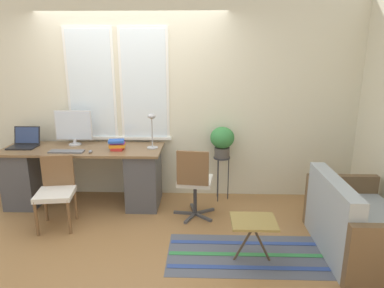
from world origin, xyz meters
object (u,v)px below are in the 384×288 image
mouse (90,151)px  book_stack (117,145)px  folding_stool (254,224)px  desk_lamp (152,126)px  desk_chair_wooden (56,190)px  couch_loveseat (358,228)px  keyboard (67,151)px  monitor (74,127)px  laptop (24,143)px  plant_stand (222,163)px  office_chair_swivel (194,181)px  potted_plant (222,140)px

mouse → book_stack: 0.34m
mouse → folding_stool: bearing=-28.8°
mouse → desk_lamp: 0.83m
mouse → desk_chair_wooden: bearing=-128.4°
desk_chair_wooden → couch_loveseat: size_ratio=0.64×
keyboard → mouse: 0.31m
book_stack → desk_chair_wooden: book_stack is taller
mouse → couch_loveseat: mouse is taller
monitor → desk_chair_wooden: 0.95m
keyboard → desk_chair_wooden: bearing=-89.4°
desk_lamp → couch_loveseat: (2.24, -1.09, -0.81)m
book_stack → desk_chair_wooden: bearing=-138.6°
desk_chair_wooden → folding_stool: (2.19, -0.65, -0.05)m
laptop → book_stack: bearing=-4.9°
laptop → monitor: monitor is taller
folding_stool → plant_stand: bearing=99.2°
desk_lamp → desk_chair_wooden: size_ratio=0.56×
office_chair_swivel → desk_chair_wooden: bearing=15.3°
desk_chair_wooden → mouse: bearing=42.9°
office_chair_swivel → folding_stool: office_chair_swivel is taller
couch_loveseat → folding_stool: 1.11m
keyboard → plant_stand: 2.02m
keyboard → desk_chair_wooden: desk_chair_wooden is taller
desk_lamp → book_stack: 0.51m
couch_loveseat → plant_stand: (-1.32, 1.26, 0.25)m
keyboard → monitor: bearing=92.9°
mouse → plant_stand: 1.73m
laptop → couch_loveseat: bearing=-15.7°
laptop → keyboard: bearing=-19.7°
plant_stand → folding_stool: (0.23, -1.45, -0.13)m
laptop → potted_plant: 2.62m
laptop → book_stack: size_ratio=1.55×
monitor → plant_stand: bearing=1.3°
potted_plant → folding_stool: 1.54m
potted_plant → book_stack: bearing=-168.8°
keyboard → couch_loveseat: bearing=-14.9°
desk_lamp → desk_chair_wooden: bearing=-148.8°
plant_stand → laptop: bearing=-176.5°
mouse → potted_plant: size_ratio=0.18×
monitor → potted_plant: bearing=1.3°
laptop → mouse: laptop is taller
keyboard → desk_chair_wooden: 0.53m
monitor → laptop: bearing=-169.8°
mouse → couch_loveseat: 3.14m
desk_chair_wooden → plant_stand: desk_chair_wooden is taller
mouse → desk_chair_wooden: (-0.31, -0.39, -0.35)m
mouse → folding_stool: mouse is taller
mouse → desk_lamp: bearing=18.5°
keyboard → folding_stool: bearing=-25.8°
keyboard → mouse: mouse is taller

